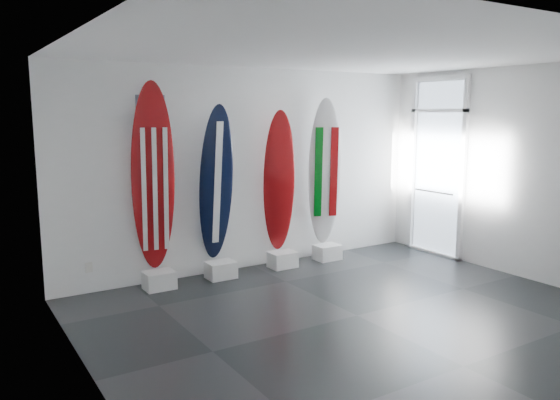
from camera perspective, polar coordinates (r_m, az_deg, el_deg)
floor at (r=6.64m, az=7.96°, el=-11.75°), size 6.00×6.00×0.00m
ceiling at (r=6.24m, az=8.58°, el=14.94°), size 6.00×6.00×0.00m
wall_back at (r=8.32m, az=-2.96°, el=3.19°), size 6.00×0.00×6.00m
wall_left at (r=4.91m, az=-19.52°, el=-1.43°), size 0.00×5.00×5.00m
wall_right at (r=8.51m, az=23.87°, el=2.56°), size 0.00×5.00×5.00m
display_block_usa at (r=7.65m, az=-12.37°, el=-8.10°), size 0.40×0.30×0.24m
surfboard_usa at (r=7.46m, az=-12.99°, el=2.27°), size 0.61×0.38×2.52m
display_block_navy at (r=7.99m, az=-6.14°, el=-7.20°), size 0.40×0.30×0.24m
surfboard_navy at (r=7.82m, az=-6.61°, el=1.67°), size 0.53×0.42×2.23m
display_block_swiss at (r=8.48m, az=0.27°, el=-6.19°), size 0.40×0.30×0.24m
surfboard_swiss at (r=8.33m, az=-0.09°, el=1.92°), size 0.55×0.40×2.16m
display_block_italy at (r=8.95m, az=4.90°, el=-5.40°), size 0.40×0.30×0.24m
surfboard_italy at (r=8.80m, az=4.62°, el=2.89°), size 0.57×0.37×2.34m
wall_outlet at (r=7.64m, az=-19.16°, el=-6.62°), size 0.09×0.02×0.13m
glass_door at (r=9.45m, az=15.95°, el=3.10°), size 0.12×1.16×2.85m
balcony at (r=10.59m, az=20.56°, el=-1.58°), size 2.80×2.20×1.20m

